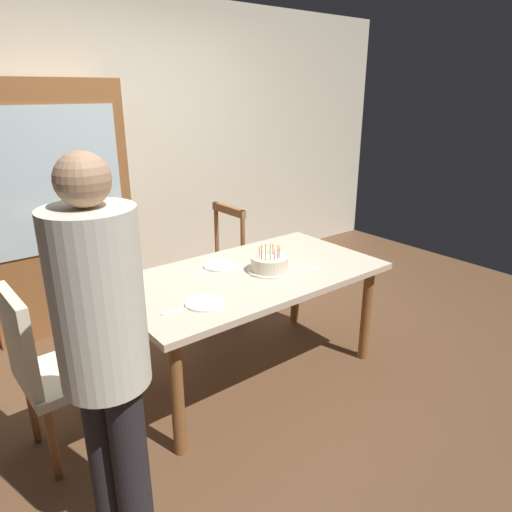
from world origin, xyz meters
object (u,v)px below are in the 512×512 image
(birthday_cake, at_px, (269,264))
(chair_upholstered, at_px, (49,365))
(dining_table, at_px, (250,285))
(person_celebrant, at_px, (104,349))
(chair_spindle_back, at_px, (213,269))
(china_cabinet, at_px, (53,209))
(plate_near_celebrant, at_px, (205,303))
(plate_far_side, at_px, (220,265))

(birthday_cake, xyz_separation_m, chair_upholstered, (-1.35, 0.09, -0.25))
(dining_table, distance_m, person_celebrant, 1.38)
(chair_upholstered, height_order, person_celebrant, person_celebrant)
(chair_spindle_back, bearing_deg, china_cabinet, 140.57)
(birthday_cake, distance_m, person_celebrant, 1.43)
(person_celebrant, bearing_deg, birthday_cake, 25.09)
(china_cabinet, bearing_deg, dining_table, -65.13)
(birthday_cake, height_order, china_cabinet, china_cabinet)
(plate_near_celebrant, distance_m, chair_upholstered, 0.83)
(plate_near_celebrant, height_order, person_celebrant, person_celebrant)
(chair_spindle_back, height_order, china_cabinet, china_cabinet)
(dining_table, relative_size, person_celebrant, 1.03)
(plate_near_celebrant, distance_m, plate_far_side, 0.56)
(person_celebrant, relative_size, china_cabinet, 0.86)
(plate_far_side, bearing_deg, birthday_cake, -53.55)
(dining_table, height_order, plate_far_side, plate_far_side)
(chair_spindle_back, xyz_separation_m, china_cabinet, (-0.95, 0.78, 0.49))
(dining_table, bearing_deg, chair_upholstered, 178.45)
(person_celebrant, xyz_separation_m, china_cabinet, (0.46, 2.22, 0.02))
(plate_near_celebrant, relative_size, plate_far_side, 1.00)
(plate_far_side, bearing_deg, chair_upholstered, -171.43)
(plate_near_celebrant, xyz_separation_m, person_celebrant, (-0.71, -0.46, 0.20))
(chair_spindle_back, bearing_deg, person_celebrant, -134.17)
(plate_near_celebrant, height_order, chair_spindle_back, chair_spindle_back)
(china_cabinet, bearing_deg, plate_near_celebrant, -81.72)
(birthday_cake, xyz_separation_m, plate_far_side, (-0.20, 0.27, -0.04))
(chair_spindle_back, bearing_deg, plate_near_celebrant, -124.92)
(plate_near_celebrant, bearing_deg, chair_upholstered, 162.67)
(birthday_cake, relative_size, plate_near_celebrant, 1.27)
(plate_near_celebrant, relative_size, person_celebrant, 0.13)
(chair_upholstered, bearing_deg, dining_table, -1.55)
(dining_table, height_order, birthday_cake, birthday_cake)
(china_cabinet, bearing_deg, birthday_cake, -62.72)
(plate_far_side, xyz_separation_m, person_celebrant, (-1.09, -0.87, 0.20))
(plate_far_side, height_order, china_cabinet, china_cabinet)
(birthday_cake, relative_size, chair_spindle_back, 0.29)
(birthday_cake, bearing_deg, chair_upholstered, 176.07)
(chair_spindle_back, relative_size, china_cabinet, 0.50)
(plate_near_celebrant, xyz_separation_m, plate_far_side, (0.38, 0.41, 0.00))
(birthday_cake, bearing_deg, china_cabinet, 117.28)
(dining_table, xyz_separation_m, chair_upholstered, (-1.24, 0.03, -0.11))
(dining_table, distance_m, chair_upholstered, 1.24)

